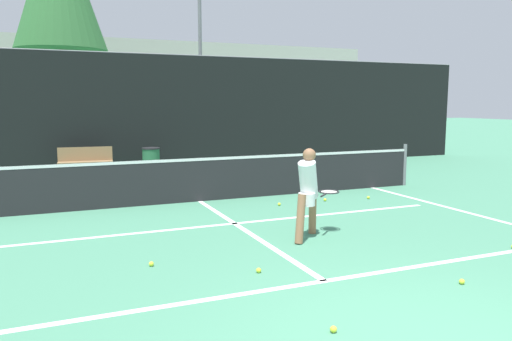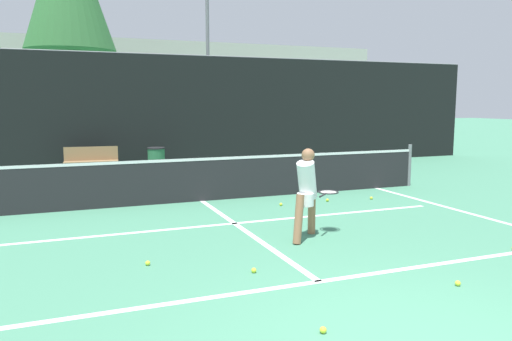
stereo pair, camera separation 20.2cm
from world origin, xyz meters
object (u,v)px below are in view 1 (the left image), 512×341
Objects in this scene: player_practicing at (308,189)px; courtside_bench at (86,161)px; trash_bin at (151,161)px; parked_car at (152,141)px.

courtside_bench is (-2.79, 8.15, -0.31)m from player_practicing.
player_practicing is 8.12m from trash_bin.
player_practicing is 8.62m from courtside_bench.
courtside_bench is 1.92× the size of trash_bin.
player_practicing reaches higher than trash_bin.
player_practicing is 1.80× the size of trash_bin.
courtside_bench is 5.47m from parked_car.
parked_car is at bearing 63.99° from courtside_bench.
parked_car is (2.83, 4.68, 0.18)m from courtside_bench.
parked_car reaches higher than trash_bin.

